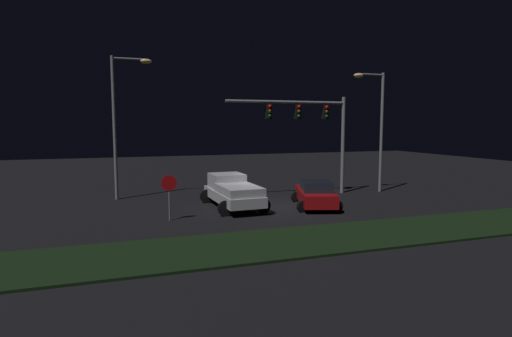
% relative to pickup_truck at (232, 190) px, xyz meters
% --- Properties ---
extents(ground_plane, '(80.00, 80.00, 0.00)m').
position_rel_pickup_truck_xyz_m(ground_plane, '(1.89, -0.19, -1.00)').
color(ground_plane, black).
extents(grass_median, '(26.90, 4.06, 0.10)m').
position_rel_pickup_truck_xyz_m(grass_median, '(1.89, -7.72, -0.95)').
color(grass_median, black).
rests_on(grass_median, ground_plane).
extents(pickup_truck, '(3.00, 5.47, 1.80)m').
position_rel_pickup_truck_xyz_m(pickup_truck, '(0.00, 0.00, 0.00)').
color(pickup_truck, '#B7B7BC').
rests_on(pickup_truck, ground_plane).
extents(car_sedan, '(3.31, 4.74, 1.51)m').
position_rel_pickup_truck_xyz_m(car_sedan, '(4.51, -1.45, -0.26)').
color(car_sedan, maroon).
rests_on(car_sedan, ground_plane).
extents(traffic_signal_gantry, '(8.32, 0.56, 6.50)m').
position_rel_pickup_truck_xyz_m(traffic_signal_gantry, '(6.04, 2.37, 3.90)').
color(traffic_signal_gantry, slate).
rests_on(traffic_signal_gantry, ground_plane).
extents(street_lamp_left, '(2.45, 0.44, 8.83)m').
position_rel_pickup_truck_xyz_m(street_lamp_left, '(-5.71, 4.78, 4.48)').
color(street_lamp_left, slate).
rests_on(street_lamp_left, ground_plane).
extents(street_lamp_right, '(2.39, 0.44, 8.17)m').
position_rel_pickup_truck_xyz_m(street_lamp_right, '(10.84, 2.05, 4.12)').
color(street_lamp_right, slate).
rests_on(street_lamp_right, ground_plane).
extents(stop_sign, '(0.76, 0.08, 2.23)m').
position_rel_pickup_truck_xyz_m(stop_sign, '(-3.79, -2.21, 0.56)').
color(stop_sign, slate).
rests_on(stop_sign, ground_plane).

